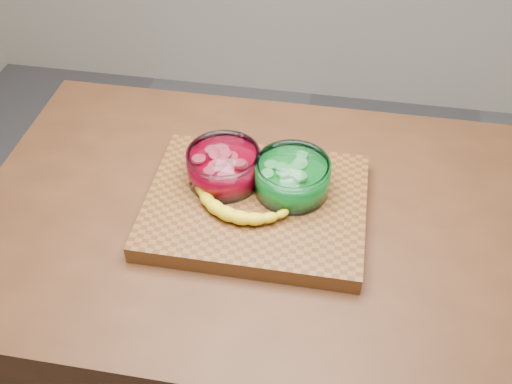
# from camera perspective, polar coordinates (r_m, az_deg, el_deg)

# --- Properties ---
(counter) EXTENTS (1.20, 0.80, 0.90)m
(counter) POSITION_cam_1_polar(r_m,az_deg,el_deg) (1.56, -0.00, -13.45)
(counter) COLOR #4F2B17
(counter) RESTS_ON ground
(cutting_board) EXTENTS (0.45, 0.35, 0.04)m
(cutting_board) POSITION_cam_1_polar(r_m,az_deg,el_deg) (1.19, -0.00, -1.37)
(cutting_board) COLOR brown
(cutting_board) RESTS_ON counter
(bowl_red) EXTENTS (0.15, 0.15, 0.07)m
(bowl_red) POSITION_cam_1_polar(r_m,az_deg,el_deg) (1.19, -3.23, 2.56)
(bowl_red) COLOR white
(bowl_red) RESTS_ON cutting_board
(bowl_green) EXTENTS (0.15, 0.15, 0.07)m
(bowl_green) POSITION_cam_1_polar(r_m,az_deg,el_deg) (1.17, 3.63, 1.48)
(bowl_green) COLOR white
(bowl_green) RESTS_ON cutting_board
(banana) EXTENTS (0.23, 0.14, 0.03)m
(banana) POSITION_cam_1_polar(r_m,az_deg,el_deg) (1.15, -1.69, -0.93)
(banana) COLOR yellow
(banana) RESTS_ON cutting_board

